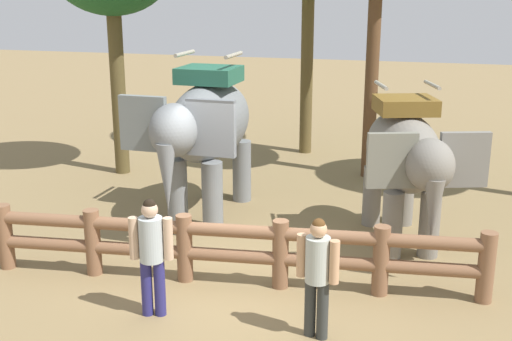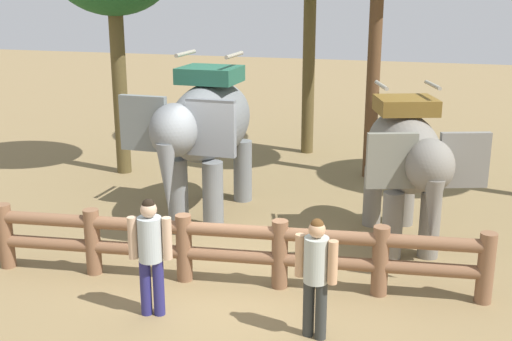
% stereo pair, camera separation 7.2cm
% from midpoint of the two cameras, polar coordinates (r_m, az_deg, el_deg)
% --- Properties ---
extents(ground_plane, '(60.00, 60.00, 0.00)m').
position_cam_midpoint_polar(ground_plane, '(10.25, -1.55, -9.26)').
color(ground_plane, olive).
extents(log_fence, '(7.49, 1.02, 1.05)m').
position_cam_midpoint_polar(log_fence, '(9.82, -1.95, -6.60)').
color(log_fence, brown).
rests_on(log_fence, ground).
extents(elephant_near_left, '(2.08, 3.64, 3.14)m').
position_cam_midpoint_polar(elephant_near_left, '(12.38, -4.18, 3.78)').
color(elephant_near_left, slate).
rests_on(elephant_near_left, ground).
extents(elephant_center, '(2.25, 3.32, 2.78)m').
position_cam_midpoint_polar(elephant_center, '(11.26, 13.10, 1.11)').
color(elephant_center, slate).
rests_on(elephant_center, ground).
extents(tourist_woman_in_black, '(0.56, 0.38, 1.61)m').
position_cam_midpoint_polar(tourist_woman_in_black, '(8.30, 5.48, -8.60)').
color(tourist_woman_in_black, '#303332').
rests_on(tourist_woman_in_black, ground).
extents(tourist_man_in_blue, '(0.58, 0.39, 1.67)m').
position_cam_midpoint_polar(tourist_man_in_blue, '(8.90, -8.95, -6.75)').
color(tourist_man_in_blue, navy).
rests_on(tourist_man_in_blue, ground).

